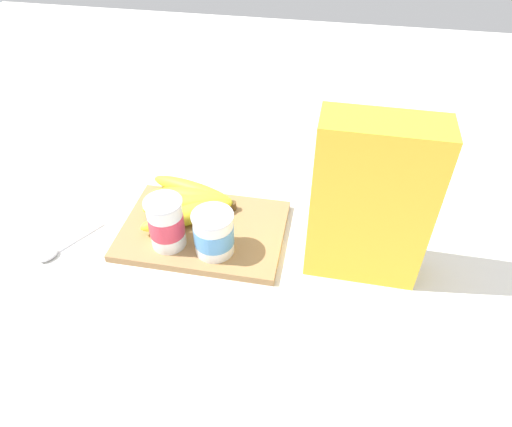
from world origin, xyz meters
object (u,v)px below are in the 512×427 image
cutting_board (203,230)px  yogurt_cup_front (214,233)px  spoon (62,248)px  banana_bunch (190,202)px  yogurt_cup_back (166,223)px  cereal_box (371,203)px

cutting_board → yogurt_cup_front: bearing=124.7°
spoon → banana_bunch: bearing=-146.7°
banana_bunch → spoon: banana_bunch is taller
yogurt_cup_back → banana_bunch: bearing=-96.4°
cereal_box → yogurt_cup_back: size_ratio=2.93×
cereal_box → banana_bunch: 0.35m
yogurt_cup_front → spoon: bearing=7.6°
cereal_box → banana_bunch: (0.32, -0.07, -0.11)m
cutting_board → banana_bunch: 0.06m
cutting_board → spoon: cutting_board is taller
banana_bunch → cereal_box: bearing=167.1°
cutting_board → cereal_box: (-0.28, 0.03, 0.13)m
cutting_board → yogurt_cup_back: (0.05, 0.05, 0.06)m
cereal_box → yogurt_cup_front: cereal_box is taller
cereal_box → yogurt_cup_back: (0.33, 0.02, -0.08)m
cereal_box → yogurt_cup_front: (0.25, 0.02, -0.09)m
yogurt_cup_back → spoon: bearing=11.0°
yogurt_cup_back → cutting_board: bearing=-132.6°
yogurt_cup_back → banana_bunch: 0.10m
cutting_board → banana_bunch: bearing=-49.8°
cutting_board → cereal_box: size_ratio=1.05×
banana_bunch → yogurt_cup_front: bearing=127.3°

